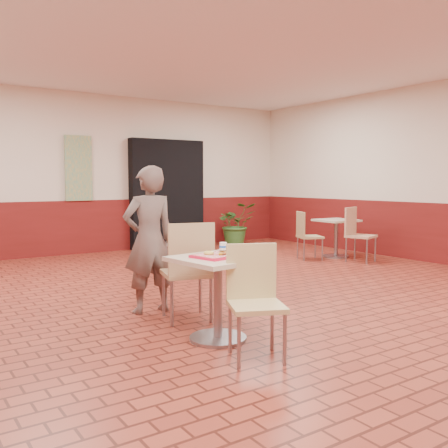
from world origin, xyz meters
TOP-DOWN VIEW (x-y plane):
  - room_shell at (0.00, 0.00)m, footprint 8.01×10.01m
  - wainscot_band at (0.00, 0.00)m, footprint 8.00×10.00m
  - corridor_doorway at (1.20, 4.88)m, footprint 1.60×0.22m
  - promo_poster at (-0.60, 4.94)m, footprint 0.50×0.03m
  - main_table at (-1.24, -0.72)m, footprint 0.68×0.68m
  - chair_main_front at (-1.22, -1.21)m, footprint 0.53×0.53m
  - chair_main_back at (-1.16, -0.09)m, footprint 0.55×0.55m
  - customer at (-1.33, 0.44)m, footprint 0.57×0.39m
  - serving_tray at (-1.24, -0.72)m, footprint 0.40×0.31m
  - ring_donut at (-1.31, -0.69)m, footprint 0.11×0.11m
  - long_john_donut at (-1.19, -0.76)m, footprint 0.16×0.12m
  - paper_cup at (-1.11, -0.61)m, footprint 0.07×0.07m
  - second_table at (3.11, 2.02)m, footprint 0.64×0.64m
  - chair_second_left at (2.45, 2.10)m, footprint 0.51×0.51m
  - chair_second_front at (3.03, 1.48)m, footprint 0.53×0.53m
  - potted_plant at (2.58, 4.40)m, footprint 0.96×0.88m

SIDE VIEW (x-z plane):
  - potted_plant at x=2.58m, z-range 0.00..0.90m
  - second_table at x=3.11m, z-range 0.12..0.80m
  - chair_second_left at x=2.45m, z-range 0.05..0.88m
  - main_table at x=-1.24m, z-range 0.13..0.85m
  - chair_main_front at x=-1.22m, z-range 0.05..0.93m
  - wainscot_band at x=0.00m, z-range 0.00..1.00m
  - chair_second_front at x=3.03m, z-range 0.05..0.97m
  - chair_main_back at x=-1.16m, z-range 0.06..1.03m
  - serving_tray at x=-1.24m, z-range 0.72..0.75m
  - ring_donut at x=-1.31m, z-range 0.75..0.78m
  - customer at x=-1.33m, z-range 0.00..1.52m
  - long_john_donut at x=-1.19m, z-range 0.75..0.79m
  - paper_cup at x=-1.11m, z-range 0.75..0.83m
  - corridor_doorway at x=1.20m, z-range 0.00..2.20m
  - room_shell at x=0.00m, z-range 0.00..3.00m
  - promo_poster at x=-0.60m, z-range 1.00..2.20m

